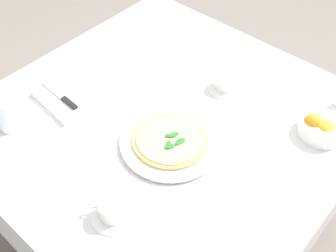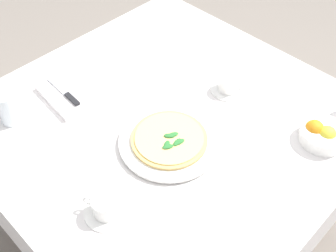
% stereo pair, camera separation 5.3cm
% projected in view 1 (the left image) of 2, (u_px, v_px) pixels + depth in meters
% --- Properties ---
extents(ground_plane, '(8.00, 8.00, 0.00)m').
position_uv_depth(ground_plane, '(166.00, 223.00, 1.94)').
color(ground_plane, slate).
extents(dining_table, '(1.19, 1.19, 0.72)m').
position_uv_depth(dining_table, '(166.00, 140.00, 1.50)').
color(dining_table, white).
rests_on(dining_table, ground_plane).
extents(pizza_plate, '(0.33, 0.33, 0.02)m').
position_uv_depth(pizza_plate, '(170.00, 141.00, 1.33)').
color(pizza_plate, white).
rests_on(pizza_plate, dining_table).
extents(pizza, '(0.25, 0.25, 0.02)m').
position_uv_depth(pizza, '(170.00, 139.00, 1.32)').
color(pizza, '#DBAD60').
rests_on(pizza, pizza_plate).
extents(coffee_cup_back_corner, '(0.13, 0.13, 0.07)m').
position_uv_depth(coffee_cup_back_corner, '(112.00, 210.00, 1.13)').
color(coffee_cup_back_corner, white).
rests_on(coffee_cup_back_corner, dining_table).
extents(coffee_cup_far_left, '(0.13, 0.13, 0.06)m').
position_uv_depth(coffee_cup_far_left, '(226.00, 82.00, 1.50)').
color(coffee_cup_far_left, white).
rests_on(coffee_cup_far_left, dining_table).
extents(water_glass_left_edge, '(0.07, 0.07, 0.12)m').
position_uv_depth(water_glass_left_edge, '(6.00, 116.00, 1.35)').
color(water_glass_left_edge, white).
rests_on(water_glass_left_edge, dining_table).
extents(napkin_folded, '(0.23, 0.15, 0.02)m').
position_uv_depth(napkin_folded, '(62.00, 99.00, 1.46)').
color(napkin_folded, white).
rests_on(napkin_folded, dining_table).
extents(dinner_knife, '(0.20, 0.03, 0.01)m').
position_uv_depth(dinner_knife, '(61.00, 96.00, 1.45)').
color(dinner_knife, silver).
rests_on(dinner_knife, napkin_folded).
extents(citrus_bowl, '(0.15, 0.15, 0.07)m').
position_uv_depth(citrus_bowl, '(320.00, 128.00, 1.35)').
color(citrus_bowl, white).
rests_on(citrus_bowl, dining_table).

